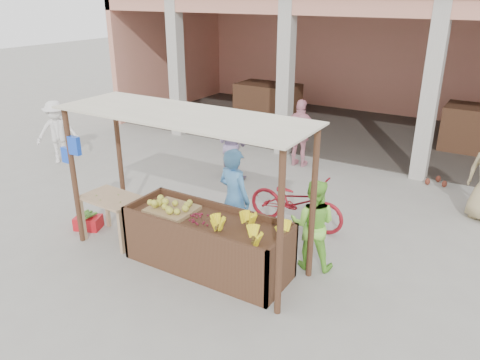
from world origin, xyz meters
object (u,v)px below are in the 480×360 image
Objects in this scene: fruit_stall at (208,244)px; motorcycle at (296,201)px; red_crate at (88,222)px; vendor_green at (313,222)px; side_table at (112,204)px; vendor_blue at (234,196)px.

motorcycle is (0.58, 1.98, 0.10)m from fruit_stall.
red_crate is 0.24× the size of motorcycle.
fruit_stall is 1.65m from vendor_green.
vendor_blue is (1.89, 0.90, 0.26)m from side_table.
side_table is at bearing 2.14° from vendor_green.
vendor_blue is at bearing 89.89° from fruit_stall.
fruit_stall reaches higher than red_crate.
vendor_green is at bearing -145.42° from motorcycle.
motorcycle is at bearing -69.43° from vendor_green.
vendor_green is at bearing 32.24° from fruit_stall.
vendor_blue reaches higher than motorcycle.
vendor_blue reaches higher than fruit_stall.
red_crate is at bearing -179.85° from side_table.
fruit_stall is at bearing -20.00° from red_crate.
motorcycle is (3.18, 2.07, 0.38)m from red_crate.
side_table reaches higher than fruit_stall.
vendor_green is (1.36, 0.08, -0.16)m from vendor_blue.
side_table is at bearing 129.83° from motorcycle.
side_table is 0.90m from red_crate.
side_table is 0.67× the size of vendor_green.
vendor_blue reaches higher than red_crate.
red_crate is (-2.60, -0.08, -0.28)m from fruit_stall.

